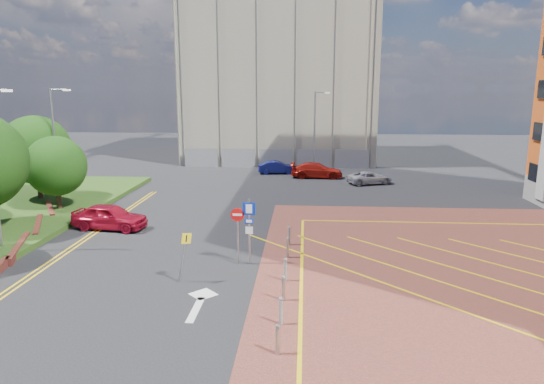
# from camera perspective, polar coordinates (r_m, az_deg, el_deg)

# --- Properties ---
(ground) EXTENTS (140.00, 140.00, 0.00)m
(ground) POSITION_cam_1_polar(r_m,az_deg,el_deg) (22.66, -4.21, -9.31)
(ground) COLOR black
(ground) RESTS_ON ground
(retaining_wall) EXTENTS (6.06, 20.33, 0.40)m
(retaining_wall) POSITION_cam_1_polar(r_m,az_deg,el_deg) (28.45, -27.98, -5.82)
(retaining_wall) COLOR maroon
(retaining_wall) RESTS_ON ground
(tree_c) EXTENTS (4.00, 4.00, 4.90)m
(tree_c) POSITION_cam_1_polar(r_m,az_deg,el_deg) (35.41, -24.08, 2.81)
(tree_c) COLOR #3D2B1C
(tree_c) RESTS_ON grass_bed
(tree_d) EXTENTS (5.00, 5.00, 6.08)m
(tree_d) POSITION_cam_1_polar(r_m,az_deg,el_deg) (39.37, -26.02, 4.46)
(tree_d) COLOR #3D2B1C
(tree_d) RESTS_ON grass_bed
(lamp_left_far) EXTENTS (1.53, 0.16, 8.00)m
(lamp_left_far) POSITION_cam_1_polar(r_m,az_deg,el_deg) (37.42, -24.11, 5.52)
(lamp_left_far) COLOR #9EA0A8
(lamp_left_far) RESTS_ON grass_bed
(lamp_back) EXTENTS (1.53, 0.16, 8.00)m
(lamp_back) POSITION_cam_1_polar(r_m,az_deg,el_deg) (49.04, 5.11, 7.47)
(lamp_back) COLOR #9EA0A8
(lamp_back) RESTS_ON ground
(sign_cluster) EXTENTS (1.17, 0.12, 3.20)m
(sign_cluster) POSITION_cam_1_polar(r_m,az_deg,el_deg) (22.92, -3.21, -3.89)
(sign_cluster) COLOR #9EA0A8
(sign_cluster) RESTS_ON ground
(warning_sign) EXTENTS (0.65, 0.40, 2.25)m
(warning_sign) POSITION_cam_1_polar(r_m,az_deg,el_deg) (21.25, -10.33, -6.85)
(warning_sign) COLOR #9EA0A8
(warning_sign) RESTS_ON ground
(bollard_row) EXTENTS (0.14, 11.14, 0.90)m
(bollard_row) POSITION_cam_1_polar(r_m,az_deg,el_deg) (20.74, 1.51, -9.96)
(bollard_row) COLOR #9EA0A8
(bollard_row) RESTS_ON forecourt
(construction_building) EXTENTS (21.20, 19.20, 22.00)m
(construction_building) POSITION_cam_1_polar(r_m,az_deg,el_deg) (61.02, 1.05, 14.65)
(construction_building) COLOR #A9A18A
(construction_building) RESTS_ON ground
(construction_fence) EXTENTS (21.60, 0.06, 2.00)m
(construction_fence) POSITION_cam_1_polar(r_m,az_deg,el_deg) (51.44, 1.56, 3.96)
(construction_fence) COLOR gray
(construction_fence) RESTS_ON ground
(car_red_left) EXTENTS (4.65, 2.36, 1.52)m
(car_red_left) POSITION_cam_1_polar(r_m,az_deg,el_deg) (30.56, -18.56, -2.76)
(car_red_left) COLOR maroon
(car_red_left) RESTS_ON ground
(car_blue_back) EXTENTS (3.92, 1.73, 1.25)m
(car_blue_back) POSITION_cam_1_polar(r_m,az_deg,el_deg) (47.93, 0.65, 2.92)
(car_blue_back) COLOR navy
(car_blue_back) RESTS_ON ground
(car_red_back) EXTENTS (4.90, 2.10, 1.41)m
(car_red_back) POSITION_cam_1_polar(r_m,az_deg,el_deg) (45.91, 5.28, 2.56)
(car_red_back) COLOR #AE180E
(car_red_back) RESTS_ON ground
(car_silver_back) EXTENTS (4.36, 3.06, 1.11)m
(car_silver_back) POSITION_cam_1_polar(r_m,az_deg,el_deg) (43.57, 11.43, 1.65)
(car_silver_back) COLOR silver
(car_silver_back) RESTS_ON ground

